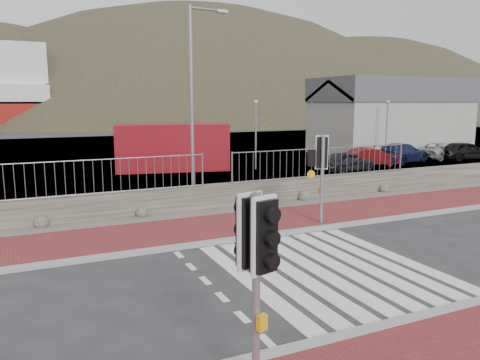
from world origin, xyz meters
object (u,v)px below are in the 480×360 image
streetlight (195,96)px  car_b (371,157)px  shipping_container (172,147)px  car_a (347,161)px  car_c (402,153)px  car_e (465,151)px  traffic_signal_far (321,160)px  car_d (441,151)px  traffic_signal_near (256,251)px

streetlight → car_b: (13.88, 6.11, -3.67)m
shipping_container → car_a: (8.97, -5.03, -0.77)m
car_c → car_e: 5.08m
car_c → traffic_signal_far: bearing=111.8°
car_d → car_e: car_e is taller
streetlight → car_a: streetlight is taller
shipping_container → car_d: shipping_container is taller
car_a → car_c: bearing=-79.2°
streetlight → car_e: (21.72, 5.69, -3.58)m
traffic_signal_near → car_d: size_ratio=0.69×
traffic_signal_near → traffic_signal_far: (5.95, 7.14, 0.11)m
streetlight → car_e: bearing=10.5°
car_c → car_d: (4.06, 0.43, -0.08)m
car_b → car_d: size_ratio=0.84×
car_a → car_e: bearing=-90.5°
shipping_container → car_c: bearing=-0.7°
car_b → car_a: bearing=128.7°
car_a → car_d: 10.07m
car_a → car_d: (9.85, 2.12, -0.01)m
streetlight → car_c: (16.70, 6.44, -3.59)m
car_b → car_c: bearing=-69.3°
car_b → car_d: (6.88, 0.76, 0.00)m
shipping_container → car_a: bearing=-17.2°
car_e → traffic_signal_near: bearing=134.6°
traffic_signal_far → car_e: (19.04, 10.29, -1.52)m
car_a → shipping_container: bearing=55.3°
shipping_container → car_a: size_ratio=1.88×
traffic_signal_near → car_d: bearing=22.7°
traffic_signal_far → car_d: traffic_signal_far is taller
traffic_signal_near → streetlight: bearing=59.4°
car_e → car_b: bearing=96.6°
car_a → streetlight: bearing=108.1°
shipping_container → car_c: (14.76, -3.34, -0.71)m
car_d → car_c: bearing=85.2°
car_c → car_d: size_ratio=1.09×
streetlight → shipping_container: streetlight is taller
traffic_signal_near → car_c: traffic_signal_near is taller
traffic_signal_near → car_b: 24.80m
car_d → shipping_container: bearing=70.3°
traffic_signal_near → car_b: (17.14, 17.86, -1.48)m
car_c → traffic_signal_near: bearing=115.9°
car_a → car_b: 3.27m
car_b → car_d: 6.92m
shipping_container → car_b: size_ratio=1.87×
streetlight → shipping_container: (1.93, 9.78, -2.88)m
traffic_signal_near → streetlight: size_ratio=0.38×
car_e → streetlight: bearing=114.4°
car_c → car_d: bearing=-100.4°
streetlight → shipping_container: size_ratio=1.15×
car_b → traffic_signal_near: bearing=150.2°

